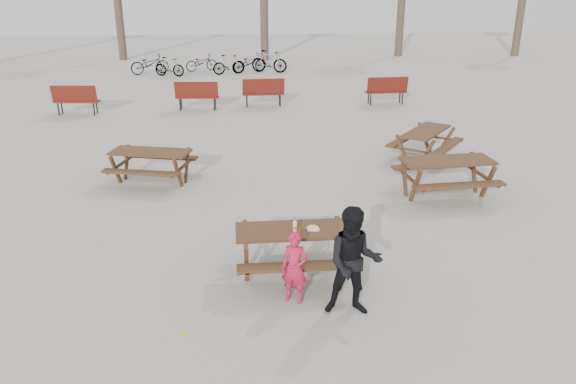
{
  "coord_description": "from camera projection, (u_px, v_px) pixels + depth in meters",
  "views": [
    {
      "loc": [
        -0.86,
        -7.77,
        4.37
      ],
      "look_at": [
        0.0,
        1.0,
        1.0
      ],
      "focal_mm": 35.0,
      "sensor_mm": 36.0,
      "label": 1
    }
  ],
  "objects": [
    {
      "name": "ground",
      "position": [
        294.0,
        274.0,
        8.86
      ],
      "size": [
        80.0,
        80.0,
        0.0
      ],
      "primitive_type": "plane",
      "color": "gray",
      "rests_on": "ground"
    },
    {
      "name": "main_picnic_table",
      "position": [
        294.0,
        240.0,
        8.65
      ],
      "size": [
        1.8,
        1.45,
        0.78
      ],
      "color": "#3C2115",
      "rests_on": "ground"
    },
    {
      "name": "food_tray",
      "position": [
        313.0,
        229.0,
        8.54
      ],
      "size": [
        0.18,
        0.11,
        0.03
      ],
      "primitive_type": "cube",
      "color": "white",
      "rests_on": "main_picnic_table"
    },
    {
      "name": "bread_roll",
      "position": [
        313.0,
        226.0,
        8.53
      ],
      "size": [
        0.14,
        0.06,
        0.05
      ],
      "primitive_type": "ellipsoid",
      "color": "tan",
      "rests_on": "food_tray"
    },
    {
      "name": "soda_bottle",
      "position": [
        295.0,
        227.0,
        8.49
      ],
      "size": [
        0.07,
        0.07,
        0.17
      ],
      "color": "silver",
      "rests_on": "main_picnic_table"
    },
    {
      "name": "child",
      "position": [
        295.0,
        268.0,
        7.93
      ],
      "size": [
        0.46,
        0.39,
        1.07
      ],
      "primitive_type": "imported",
      "rotation": [
        0.0,
        0.0,
        -0.43
      ],
      "color": "#BF173A",
      "rests_on": "ground"
    },
    {
      "name": "adult",
      "position": [
        354.0,
        262.0,
        7.56
      ],
      "size": [
        0.84,
        0.69,
        1.57
      ],
      "primitive_type": "imported",
      "rotation": [
        0.0,
        0.0,
        -0.14
      ],
      "color": "black",
      "rests_on": "ground"
    },
    {
      "name": "picnic_table_east",
      "position": [
        446.0,
        178.0,
        11.84
      ],
      "size": [
        2.0,
        1.65,
        0.82
      ],
      "primitive_type": null,
      "rotation": [
        0.0,
        0.0,
        0.06
      ],
      "color": "#3C2115",
      "rests_on": "ground"
    },
    {
      "name": "picnic_table_north",
      "position": [
        152.0,
        167.0,
        12.66
      ],
      "size": [
        2.05,
        1.81,
        0.75
      ],
      "primitive_type": null,
      "rotation": [
        0.0,
        0.0,
        -0.26
      ],
      "color": "#3C2115",
      "rests_on": "ground"
    },
    {
      "name": "picnic_table_far",
      "position": [
        425.0,
        145.0,
        14.31
      ],
      "size": [
        2.23,
        2.28,
        0.76
      ],
      "primitive_type": null,
      "rotation": [
        0.0,
        0.0,
        0.89
      ],
      "color": "#3C2115",
      "rests_on": "ground"
    },
    {
      "name": "park_bench_row",
      "position": [
        234.0,
        94.0,
        19.83
      ],
      "size": [
        12.45,
        1.28,
        1.03
      ],
      "color": "maroon",
      "rests_on": "ground"
    },
    {
      "name": "bicycle_row",
      "position": [
        213.0,
        63.0,
        27.24
      ],
      "size": [
        7.66,
        2.47,
        1.07
      ],
      "color": "black",
      "rests_on": "ground"
    },
    {
      "name": "fallen_leaves",
      "position": [
        305.0,
        211.0,
        11.23
      ],
      "size": [
        11.0,
        11.0,
        0.01
      ],
      "primitive_type": null,
      "color": "gold",
      "rests_on": "ground"
    }
  ]
}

